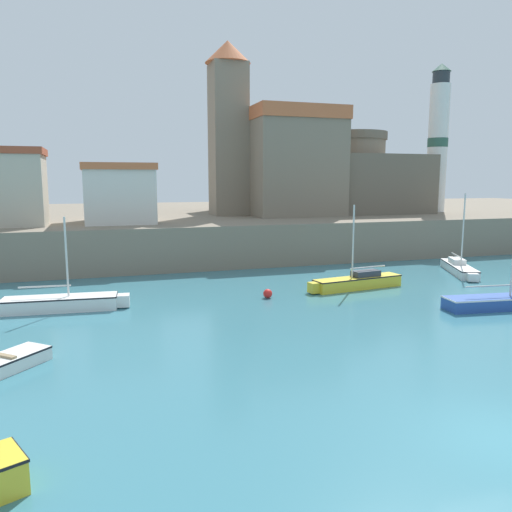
{
  "coord_description": "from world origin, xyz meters",
  "views": [
    {
      "loc": [
        -9.72,
        -9.22,
        6.5
      ],
      "look_at": [
        -0.77,
        18.81,
        2.0
      ],
      "focal_mm": 35.0,
      "sensor_mm": 36.0,
      "label": 1
    }
  ],
  "objects_px": {
    "lighthouse": "(438,141)",
    "sailboat_yellow_0": "(357,281)",
    "fortress": "(352,181)",
    "sailboat_white_5": "(459,268)",
    "dinghy_white_2": "(2,364)",
    "harbor_shed_near_wharf": "(4,187)",
    "sailboat_blue_4": "(504,301)",
    "harbor_shed_mid_row": "(119,193)",
    "sailboat_white_1": "(63,302)",
    "mooring_buoy": "(268,294)",
    "church": "(272,159)"
  },
  "relations": [
    {
      "from": "sailboat_white_5",
      "to": "fortress",
      "type": "xyz_separation_m",
      "value": [
        1.62,
        18.75,
        6.02
      ]
    },
    {
      "from": "lighthouse",
      "to": "harbor_shed_mid_row",
      "type": "xyz_separation_m",
      "value": [
        -32.0,
        -3.63,
        -4.96
      ]
    },
    {
      "from": "lighthouse",
      "to": "sailboat_yellow_0",
      "type": "bearing_deg",
      "value": -136.5
    },
    {
      "from": "mooring_buoy",
      "to": "lighthouse",
      "type": "relative_size",
      "value": 0.03
    },
    {
      "from": "church",
      "to": "harbor_shed_mid_row",
      "type": "relative_size",
      "value": 2.42
    },
    {
      "from": "sailboat_yellow_0",
      "to": "fortress",
      "type": "bearing_deg",
      "value": 62.51
    },
    {
      "from": "fortress",
      "to": "sailboat_white_1",
      "type": "bearing_deg",
      "value": -142.62
    },
    {
      "from": "sailboat_yellow_0",
      "to": "sailboat_white_1",
      "type": "xyz_separation_m",
      "value": [
        -16.57,
        0.03,
        -0.05
      ]
    },
    {
      "from": "sailboat_blue_4",
      "to": "harbor_shed_near_wharf",
      "type": "distance_m",
      "value": 33.33
    },
    {
      "from": "harbor_shed_mid_row",
      "to": "sailboat_white_5",
      "type": "bearing_deg",
      "value": -28.28
    },
    {
      "from": "fortress",
      "to": "harbor_shed_mid_row",
      "type": "distance_m",
      "value": 24.94
    },
    {
      "from": "sailboat_yellow_0",
      "to": "sailboat_blue_4",
      "type": "relative_size",
      "value": 0.94
    },
    {
      "from": "mooring_buoy",
      "to": "harbor_shed_mid_row",
      "type": "xyz_separation_m",
      "value": [
        -7.13,
        14.99,
        5.24
      ]
    },
    {
      "from": "sailboat_blue_4",
      "to": "fortress",
      "type": "height_order",
      "value": "fortress"
    },
    {
      "from": "harbor_shed_near_wharf",
      "to": "sailboat_white_1",
      "type": "bearing_deg",
      "value": -71.96
    },
    {
      "from": "sailboat_white_5",
      "to": "mooring_buoy",
      "type": "bearing_deg",
      "value": -169.08
    },
    {
      "from": "sailboat_white_1",
      "to": "mooring_buoy",
      "type": "xyz_separation_m",
      "value": [
        10.66,
        -0.66,
        -0.15
      ]
    },
    {
      "from": "dinghy_white_2",
      "to": "lighthouse",
      "type": "height_order",
      "value": "lighthouse"
    },
    {
      "from": "sailboat_blue_4",
      "to": "mooring_buoy",
      "type": "relative_size",
      "value": 13.33
    },
    {
      "from": "sailboat_white_5",
      "to": "dinghy_white_2",
      "type": "bearing_deg",
      "value": -159.3
    },
    {
      "from": "sailboat_white_1",
      "to": "harbor_shed_near_wharf",
      "type": "xyz_separation_m",
      "value": [
        -4.47,
        13.73,
        5.6
      ]
    },
    {
      "from": "sailboat_white_1",
      "to": "harbor_shed_near_wharf",
      "type": "height_order",
      "value": "harbor_shed_near_wharf"
    },
    {
      "from": "dinghy_white_2",
      "to": "fortress",
      "type": "bearing_deg",
      "value": 45.06
    },
    {
      "from": "sailboat_blue_4",
      "to": "fortress",
      "type": "bearing_deg",
      "value": 77.52
    },
    {
      "from": "dinghy_white_2",
      "to": "fortress",
      "type": "relative_size",
      "value": 0.27
    },
    {
      "from": "mooring_buoy",
      "to": "harbor_shed_near_wharf",
      "type": "relative_size",
      "value": 0.09
    },
    {
      "from": "fortress",
      "to": "lighthouse",
      "type": "relative_size",
      "value": 0.82
    },
    {
      "from": "sailboat_white_5",
      "to": "sailboat_yellow_0",
      "type": "bearing_deg",
      "value": -166.1
    },
    {
      "from": "sailboat_white_1",
      "to": "harbor_shed_mid_row",
      "type": "height_order",
      "value": "harbor_shed_mid_row"
    },
    {
      "from": "sailboat_blue_4",
      "to": "dinghy_white_2",
      "type": "bearing_deg",
      "value": -175.92
    },
    {
      "from": "sailboat_white_1",
      "to": "fortress",
      "type": "height_order",
      "value": "fortress"
    },
    {
      "from": "fortress",
      "to": "harbor_shed_mid_row",
      "type": "height_order",
      "value": "fortress"
    },
    {
      "from": "harbor_shed_near_wharf",
      "to": "sailboat_yellow_0",
      "type": "bearing_deg",
      "value": -33.18
    },
    {
      "from": "sailboat_blue_4",
      "to": "church",
      "type": "relative_size",
      "value": 0.43
    },
    {
      "from": "sailboat_yellow_0",
      "to": "fortress",
      "type": "distance_m",
      "value": 24.48
    },
    {
      "from": "sailboat_yellow_0",
      "to": "harbor_shed_near_wharf",
      "type": "height_order",
      "value": "harbor_shed_near_wharf"
    },
    {
      "from": "church",
      "to": "harbor_shed_mid_row",
      "type": "xyz_separation_m",
      "value": [
        -15.29,
        -7.48,
        -3.08
      ]
    },
    {
      "from": "dinghy_white_2",
      "to": "harbor_shed_near_wharf",
      "type": "xyz_separation_m",
      "value": [
        -2.95,
        21.82,
        5.73
      ]
    },
    {
      "from": "sailboat_yellow_0",
      "to": "fortress",
      "type": "relative_size",
      "value": 0.52
    },
    {
      "from": "dinghy_white_2",
      "to": "lighthouse",
      "type": "xyz_separation_m",
      "value": [
        37.05,
        26.05,
        10.17
      ]
    },
    {
      "from": "sailboat_white_5",
      "to": "church",
      "type": "bearing_deg",
      "value": 109.97
    },
    {
      "from": "church",
      "to": "dinghy_white_2",
      "type": "bearing_deg",
      "value": -124.24
    },
    {
      "from": "sailboat_white_1",
      "to": "sailboat_blue_4",
      "type": "distance_m",
      "value": 22.4
    },
    {
      "from": "church",
      "to": "harbor_shed_near_wharf",
      "type": "bearing_deg",
      "value": -160.88
    },
    {
      "from": "sailboat_blue_4",
      "to": "harbor_shed_near_wharf",
      "type": "height_order",
      "value": "harbor_shed_near_wharf"
    },
    {
      "from": "sailboat_yellow_0",
      "to": "fortress",
      "type": "xyz_separation_m",
      "value": [
        10.96,
        21.06,
        5.98
      ]
    },
    {
      "from": "sailboat_yellow_0",
      "to": "mooring_buoy",
      "type": "height_order",
      "value": "sailboat_yellow_0"
    },
    {
      "from": "sailboat_blue_4",
      "to": "harbor_shed_mid_row",
      "type": "bearing_deg",
      "value": 130.78
    },
    {
      "from": "sailboat_yellow_0",
      "to": "fortress",
      "type": "height_order",
      "value": "fortress"
    },
    {
      "from": "mooring_buoy",
      "to": "fortress",
      "type": "xyz_separation_m",
      "value": [
        16.87,
        21.69,
        6.17
      ]
    }
  ]
}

